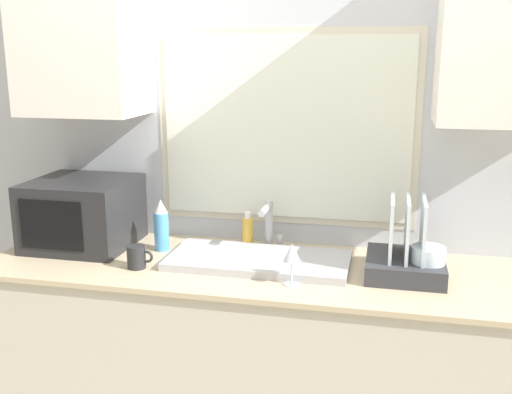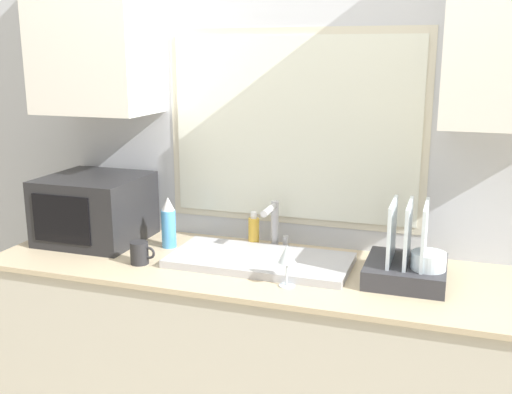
# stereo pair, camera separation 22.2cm
# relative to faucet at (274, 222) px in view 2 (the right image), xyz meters

# --- Properties ---
(countertop) EXTENTS (2.22, 0.65, 0.92)m
(countertop) POSITION_rel_faucet_xyz_m (0.04, -0.19, -0.58)
(countertop) COLOR beige
(countertop) RESTS_ON ground_plane
(wall_back) EXTENTS (6.00, 0.38, 2.60)m
(wall_back) POSITION_rel_faucet_xyz_m (0.04, 0.11, 0.35)
(wall_back) COLOR silver
(wall_back) RESTS_ON ground_plane
(sink_basin) EXTENTS (0.70, 0.33, 0.03)m
(sink_basin) POSITION_rel_faucet_xyz_m (-0.00, -0.17, -0.11)
(sink_basin) COLOR #B2B2B7
(sink_basin) RESTS_ON countertop
(faucet) EXTENTS (0.08, 0.17, 0.21)m
(faucet) POSITION_rel_faucet_xyz_m (0.00, 0.00, 0.00)
(faucet) COLOR #B7B7BC
(faucet) RESTS_ON countertop
(microwave) EXTENTS (0.41, 0.40, 0.28)m
(microwave) POSITION_rel_faucet_xyz_m (-0.78, -0.10, 0.02)
(microwave) COLOR #232326
(microwave) RESTS_ON countertop
(dish_rack) EXTENTS (0.28, 0.30, 0.29)m
(dish_rack) POSITION_rel_faucet_xyz_m (0.55, -0.18, -0.05)
(dish_rack) COLOR #333338
(dish_rack) RESTS_ON countertop
(spray_bottle) EXTENTS (0.06, 0.06, 0.22)m
(spray_bottle) POSITION_rel_faucet_xyz_m (-0.44, -0.09, -0.02)
(spray_bottle) COLOR #4C99D8
(spray_bottle) RESTS_ON countertop
(soap_bottle) EXTENTS (0.05, 0.05, 0.16)m
(soap_bottle) POSITION_rel_faucet_xyz_m (-0.09, 0.01, -0.05)
(soap_bottle) COLOR gold
(soap_bottle) RESTS_ON countertop
(mug_near_sink) EXTENTS (0.10, 0.07, 0.09)m
(mug_near_sink) POSITION_rel_faucet_xyz_m (-0.45, -0.32, -0.08)
(mug_near_sink) COLOR #262628
(mug_near_sink) RESTS_ON countertop
(wine_glass) EXTENTS (0.06, 0.06, 0.15)m
(wine_glass) POSITION_rel_faucet_xyz_m (0.15, -0.36, -0.01)
(wine_glass) COLOR silver
(wine_glass) RESTS_ON countertop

